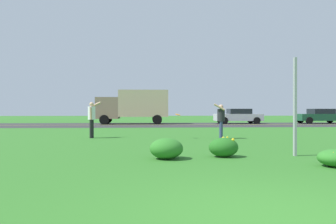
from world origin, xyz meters
TOP-DOWN VIEW (x-y plane):
  - ground_plane at (0.00, 12.20)m, footprint 120.00×120.00m
  - highway_strip at (0.00, 24.39)m, footprint 120.00×9.04m
  - highway_center_stripe at (0.00, 24.39)m, footprint 120.00×0.16m
  - daylily_clump_front_center at (-1.07, 4.73)m, footprint 0.89×0.83m
  - daylily_clump_mid_center at (2.76, 3.33)m, footprint 0.84×0.80m
  - daylily_clump_front_right at (0.54, 4.99)m, footprint 0.82×0.67m
  - sign_post_near_path at (2.60, 5.06)m, footprint 0.07×0.10m
  - person_thrower_white_shirt at (-4.20, 11.25)m, footprint 0.58×0.51m
  - person_catcher_dark_shirt at (1.74, 10.51)m, footprint 0.54×0.51m
  - frisbee_orange at (-0.20, 10.73)m, footprint 0.25×0.24m
  - car_dark_green_leftmost at (15.37, 26.43)m, footprint 4.50×2.00m
  - car_silver_center_left at (7.14, 26.43)m, footprint 4.50×2.00m
  - box_truck_tan at (-2.95, 26.43)m, footprint 6.70×2.46m

SIDE VIEW (x-z plane):
  - ground_plane at x=0.00m, z-range 0.00..0.00m
  - highway_strip at x=0.00m, z-range 0.00..0.01m
  - highway_center_stripe at x=0.00m, z-range 0.01..0.01m
  - daylily_clump_mid_center at x=2.76m, z-range 0.00..0.40m
  - daylily_clump_front_right at x=0.54m, z-range -0.01..0.55m
  - daylily_clump_front_center at x=-1.07m, z-range 0.00..0.55m
  - car_dark_green_leftmost at x=15.37m, z-range 0.01..1.46m
  - car_silver_center_left at x=7.14m, z-range 0.01..1.46m
  - person_catcher_dark_shirt at x=1.74m, z-range 0.13..1.74m
  - person_thrower_white_shirt at x=-4.20m, z-range 0.15..1.86m
  - frisbee_orange at x=-0.20m, z-range 1.04..1.15m
  - sign_post_near_path at x=2.60m, z-range 0.00..2.79m
  - box_truck_tan at x=-2.95m, z-range 0.20..3.40m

